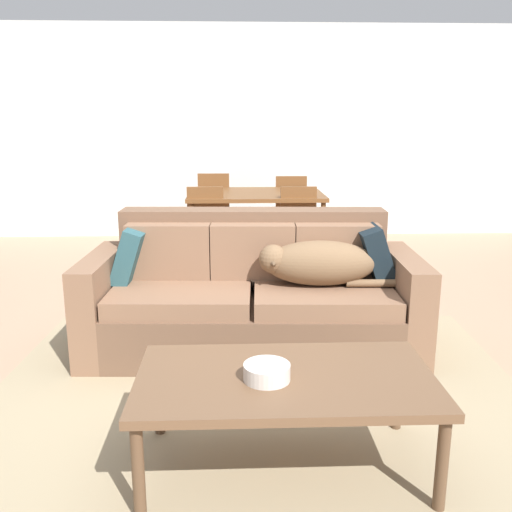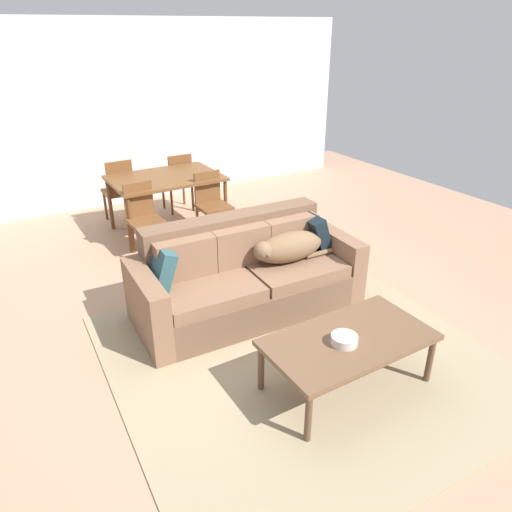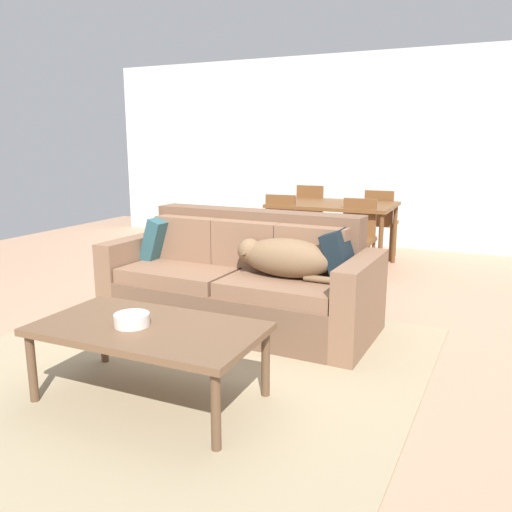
{
  "view_description": "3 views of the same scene",
  "coord_description": "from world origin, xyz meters",
  "px_view_note": "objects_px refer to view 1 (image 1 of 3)",
  "views": [
    {
      "loc": [
        -0.1,
        -3.45,
        1.53
      ],
      "look_at": [
        0.04,
        0.22,
        0.62
      ],
      "focal_mm": 39.1,
      "sensor_mm": 36.0,
      "label": 1
    },
    {
      "loc": [
        -2.03,
        -3.44,
        2.59
      ],
      "look_at": [
        0.02,
        -0.05,
        0.67
      ],
      "focal_mm": 33.65,
      "sensor_mm": 36.0,
      "label": 2
    },
    {
      "loc": [
        1.8,
        -3.53,
        1.46
      ],
      "look_at": [
        0.24,
        -0.03,
        0.63
      ],
      "focal_mm": 36.32,
      "sensor_mm": 36.0,
      "label": 3
    }
  ],
  "objects_px": {
    "couch": "(253,297)",
    "throw_pillow_by_left_arm": "(131,255)",
    "throw_pillow_by_right_arm": "(375,254)",
    "coffee_table": "(285,385)",
    "dining_chair_near_right": "(299,226)",
    "dining_chair_near_left": "(206,228)",
    "dining_chair_far_right": "(290,208)",
    "dog_on_left_cushion": "(316,263)",
    "dining_table": "(256,198)",
    "dining_chair_far_left": "(214,208)",
    "bowl_on_coffee_table": "(267,372)"
  },
  "relations": [
    {
      "from": "dining_table",
      "to": "dining_chair_far_right",
      "type": "distance_m",
      "value": 0.8
    },
    {
      "from": "coffee_table",
      "to": "dining_chair_near_right",
      "type": "distance_m",
      "value": 3.23
    },
    {
      "from": "couch",
      "to": "dining_chair_near_left",
      "type": "height_order",
      "value": "couch"
    },
    {
      "from": "dining_chair_near_left",
      "to": "dining_chair_near_right",
      "type": "xyz_separation_m",
      "value": [
        0.92,
        0.0,
        0.01
      ]
    },
    {
      "from": "dog_on_left_cushion",
      "to": "dining_chair_near_right",
      "type": "relative_size",
      "value": 1.02
    },
    {
      "from": "throw_pillow_by_right_arm",
      "to": "dining_chair_near_left",
      "type": "bearing_deg",
      "value": 124.68
    },
    {
      "from": "couch",
      "to": "dining_chair_near_right",
      "type": "bearing_deg",
      "value": 76.28
    },
    {
      "from": "dining_chair_far_left",
      "to": "dining_table",
      "type": "bearing_deg",
      "value": 127.55
    },
    {
      "from": "bowl_on_coffee_table",
      "to": "dining_chair_far_right",
      "type": "height_order",
      "value": "dining_chair_far_right"
    },
    {
      "from": "couch",
      "to": "dining_chair_near_right",
      "type": "height_order",
      "value": "couch"
    },
    {
      "from": "dining_chair_far_right",
      "to": "couch",
      "type": "bearing_deg",
      "value": 79.55
    },
    {
      "from": "bowl_on_coffee_table",
      "to": "dining_table",
      "type": "xyz_separation_m",
      "value": [
        0.1,
        3.76,
        0.21
      ]
    },
    {
      "from": "throw_pillow_by_right_arm",
      "to": "dining_chair_far_left",
      "type": "bearing_deg",
      "value": 112.08
    },
    {
      "from": "dog_on_left_cushion",
      "to": "dining_chair_near_right",
      "type": "distance_m",
      "value": 1.91
    },
    {
      "from": "throw_pillow_by_right_arm",
      "to": "dining_table",
      "type": "xyz_separation_m",
      "value": [
        -0.72,
        2.3,
        0.06
      ]
    },
    {
      "from": "dining_chair_near_right",
      "to": "dining_chair_near_left",
      "type": "bearing_deg",
      "value": -179.73
    },
    {
      "from": "dog_on_left_cushion",
      "to": "couch",
      "type": "bearing_deg",
      "value": 167.45
    },
    {
      "from": "couch",
      "to": "dog_on_left_cushion",
      "type": "distance_m",
      "value": 0.5
    },
    {
      "from": "throw_pillow_by_right_arm",
      "to": "throw_pillow_by_left_arm",
      "type": "bearing_deg",
      "value": 177.48
    },
    {
      "from": "dining_chair_near_left",
      "to": "dining_chair_far_right",
      "type": "bearing_deg",
      "value": 48.21
    },
    {
      "from": "dining_chair_near_left",
      "to": "dining_chair_far_right",
      "type": "xyz_separation_m",
      "value": [
        0.95,
        1.17,
        0.01
      ]
    },
    {
      "from": "throw_pillow_by_left_arm",
      "to": "throw_pillow_by_right_arm",
      "type": "distance_m",
      "value": 1.65
    },
    {
      "from": "couch",
      "to": "dining_chair_far_left",
      "type": "relative_size",
      "value": 2.43
    },
    {
      "from": "dog_on_left_cushion",
      "to": "throw_pillow_by_right_arm",
      "type": "bearing_deg",
      "value": 19.37
    },
    {
      "from": "throw_pillow_by_right_arm",
      "to": "bowl_on_coffee_table",
      "type": "height_order",
      "value": "throw_pillow_by_right_arm"
    },
    {
      "from": "throw_pillow_by_left_arm",
      "to": "dining_chair_near_right",
      "type": "bearing_deg",
      "value": 51.75
    },
    {
      "from": "dog_on_left_cushion",
      "to": "dining_chair_near_right",
      "type": "height_order",
      "value": "dining_chair_near_right"
    },
    {
      "from": "couch",
      "to": "dining_table",
      "type": "relative_size",
      "value": 1.58
    },
    {
      "from": "couch",
      "to": "throw_pillow_by_left_arm",
      "type": "distance_m",
      "value": 0.87
    },
    {
      "from": "couch",
      "to": "dining_chair_far_right",
      "type": "bearing_deg",
      "value": 82.08
    },
    {
      "from": "throw_pillow_by_left_arm",
      "to": "bowl_on_coffee_table",
      "type": "distance_m",
      "value": 1.75
    },
    {
      "from": "bowl_on_coffee_table",
      "to": "dining_chair_near_left",
      "type": "relative_size",
      "value": 0.23
    },
    {
      "from": "throw_pillow_by_left_arm",
      "to": "dining_chair_near_right",
      "type": "height_order",
      "value": "dining_chair_near_right"
    },
    {
      "from": "throw_pillow_by_right_arm",
      "to": "dining_chair_near_right",
      "type": "height_order",
      "value": "dining_chair_near_right"
    },
    {
      "from": "throw_pillow_by_right_arm",
      "to": "coffee_table",
      "type": "relative_size",
      "value": 0.3
    },
    {
      "from": "throw_pillow_by_left_arm",
      "to": "dining_table",
      "type": "relative_size",
      "value": 0.27
    },
    {
      "from": "dining_chair_near_right",
      "to": "dining_chair_far_left",
      "type": "xyz_separation_m",
      "value": [
        -0.88,
        1.14,
        0.01
      ]
    },
    {
      "from": "dining_chair_far_left",
      "to": "dining_chair_far_right",
      "type": "relative_size",
      "value": 1.04
    },
    {
      "from": "bowl_on_coffee_table",
      "to": "dining_table",
      "type": "height_order",
      "value": "dining_table"
    },
    {
      "from": "throw_pillow_by_left_arm",
      "to": "dining_chair_far_left",
      "type": "distance_m",
      "value": 2.88
    },
    {
      "from": "couch",
      "to": "bowl_on_coffee_table",
      "type": "bearing_deg",
      "value": -87.03
    },
    {
      "from": "couch",
      "to": "dining_chair_near_right",
      "type": "relative_size",
      "value": 2.55
    },
    {
      "from": "bowl_on_coffee_table",
      "to": "dining_chair_near_left",
      "type": "distance_m",
      "value": 3.26
    },
    {
      "from": "couch",
      "to": "throw_pillow_by_right_arm",
      "type": "xyz_separation_m",
      "value": [
        0.83,
        0.01,
        0.29
      ]
    },
    {
      "from": "dining_chair_far_right",
      "to": "throw_pillow_by_left_arm",
      "type": "bearing_deg",
      "value": 64.53
    },
    {
      "from": "throw_pillow_by_left_arm",
      "to": "throw_pillow_by_right_arm",
      "type": "height_order",
      "value": "throw_pillow_by_right_arm"
    },
    {
      "from": "dog_on_left_cushion",
      "to": "dining_chair_near_left",
      "type": "distance_m",
      "value": 2.07
    },
    {
      "from": "dog_on_left_cushion",
      "to": "throw_pillow_by_left_arm",
      "type": "height_order",
      "value": "throw_pillow_by_left_arm"
    },
    {
      "from": "dining_chair_far_left",
      "to": "throw_pillow_by_right_arm",
      "type": "bearing_deg",
      "value": 112.28
    },
    {
      "from": "throw_pillow_by_right_arm",
      "to": "coffee_table",
      "type": "height_order",
      "value": "throw_pillow_by_right_arm"
    }
  ]
}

